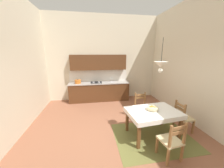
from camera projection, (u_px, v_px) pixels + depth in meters
ground_plane at (116, 138)px, 3.53m from camera, size 5.85×6.97×0.10m
wall_back at (103, 59)px, 6.14m from camera, size 5.85×0.12×4.02m
wall_right at (211, 63)px, 3.47m from camera, size 0.12×6.97×4.02m
area_rug at (153, 137)px, 3.49m from camera, size 2.10×1.60×0.01m
kitchen_cabinetry at (99, 83)px, 6.06m from camera, size 2.85×0.63×2.20m
dining_table at (153, 115)px, 3.44m from camera, size 1.46×1.07×0.75m
dining_chair_kitchen_side at (141, 107)px, 4.37m from camera, size 0.44×0.44×0.93m
dining_chair_window_side at (183, 117)px, 3.67m from camera, size 0.43×0.43×0.93m
dining_chair_camera_side at (171, 141)px, 2.68m from camera, size 0.47×0.47×0.93m
fruit_bowl at (152, 108)px, 3.42m from camera, size 0.30×0.30×0.12m
pendant_lamp at (161, 65)px, 2.98m from camera, size 0.32×0.32×0.80m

